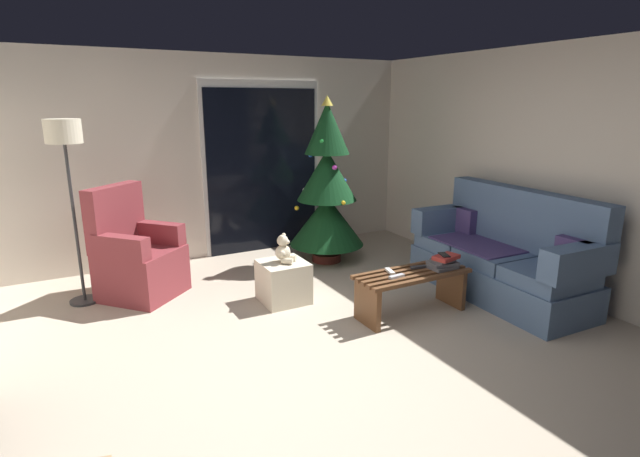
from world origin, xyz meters
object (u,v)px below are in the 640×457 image
(remote_silver, at_px, (397,276))
(teddy_bear_chestnut_by_tree, at_px, (286,266))
(christmas_tree, at_px, (327,191))
(remote_graphite, at_px, (418,267))
(remote_white, at_px, (390,271))
(cell_phone, at_px, (444,255))
(floor_lamp, at_px, (65,150))
(armchair, at_px, (137,258))
(couch, at_px, (503,257))
(teddy_bear_cream, at_px, (284,250))
(ottoman, at_px, (283,282))
(book_stack, at_px, (444,262))
(coffee_table, at_px, (412,286))

(remote_silver, relative_size, teddy_bear_chestnut_by_tree, 0.55)
(christmas_tree, bearing_deg, remote_graphite, -88.80)
(remote_white, height_order, remote_graphite, same)
(cell_phone, relative_size, floor_lamp, 0.08)
(armchair, xyz_separation_m, teddy_bear_chestnut_by_tree, (1.56, -0.22, -0.28))
(christmas_tree, height_order, armchair, christmas_tree)
(couch, xyz_separation_m, teddy_bear_cream, (-2.05, 0.88, 0.13))
(floor_lamp, height_order, teddy_bear_chestnut_by_tree, floor_lamp)
(ottoman, bearing_deg, cell_phone, -36.21)
(couch, xyz_separation_m, armchair, (-3.30, 1.74, 0.00))
(teddy_bear_chestnut_by_tree, bearing_deg, remote_silver, -75.88)
(remote_graphite, bearing_deg, remote_white, 95.24)
(remote_silver, distance_m, teddy_bear_cream, 1.14)
(floor_lamp, height_order, ottoman, floor_lamp)
(remote_silver, relative_size, cell_phone, 1.08)
(book_stack, bearing_deg, coffee_table, 170.11)
(coffee_table, bearing_deg, cell_phone, -10.69)
(couch, bearing_deg, remote_silver, -179.65)
(couch, relative_size, teddy_bear_chestnut_by_tree, 6.89)
(christmas_tree, bearing_deg, book_stack, -82.43)
(remote_silver, xyz_separation_m, cell_phone, (0.54, -0.01, 0.12))
(christmas_tree, relative_size, teddy_bear_chestnut_by_tree, 7.04)
(couch, xyz_separation_m, book_stack, (-0.81, -0.01, 0.08))
(teddy_bear_cream, xyz_separation_m, teddy_bear_chestnut_by_tree, (0.31, 0.64, -0.41))
(floor_lamp, bearing_deg, armchair, -7.85)
(remote_white, xyz_separation_m, cell_phone, (0.51, -0.15, 0.12))
(coffee_table, distance_m, book_stack, 0.38)
(book_stack, xyz_separation_m, cell_phone, (-0.00, -0.00, 0.07))
(teddy_bear_chestnut_by_tree, bearing_deg, remote_white, -73.54)
(coffee_table, relative_size, remote_white, 7.05)
(remote_graphite, distance_m, christmas_tree, 1.77)
(couch, distance_m, cell_phone, 0.83)
(cell_phone, bearing_deg, christmas_tree, 116.64)
(christmas_tree, distance_m, teddy_bear_chestnut_by_tree, 1.06)
(remote_silver, height_order, armchair, armchair)
(couch, bearing_deg, cell_phone, -178.81)
(coffee_table, xyz_separation_m, armchair, (-2.16, 1.70, 0.13))
(christmas_tree, relative_size, floor_lamp, 1.13)
(remote_white, xyz_separation_m, ottoman, (-0.73, 0.76, -0.22))
(christmas_tree, bearing_deg, teddy_bear_cream, -137.09)
(floor_lamp, bearing_deg, remote_graphite, -31.59)
(christmas_tree, height_order, teddy_bear_cream, christmas_tree)
(armchair, bearing_deg, remote_graphite, -35.84)
(remote_white, xyz_separation_m, remote_graphite, (0.31, -0.03, 0.00))
(book_stack, height_order, ottoman, book_stack)
(coffee_table, distance_m, cell_phone, 0.43)
(remote_white, relative_size, christmas_tree, 0.08)
(coffee_table, relative_size, armchair, 0.97)
(remote_graphite, distance_m, book_stack, 0.24)
(remote_graphite, bearing_deg, cell_phone, -108.80)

